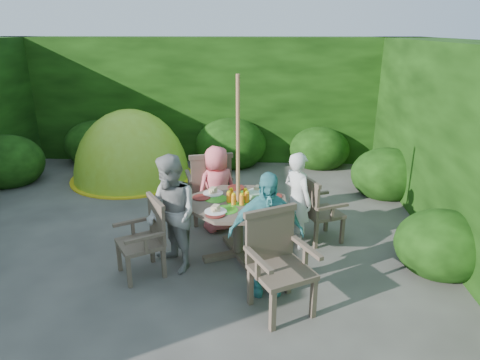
# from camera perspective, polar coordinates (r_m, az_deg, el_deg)

# --- Properties ---
(ground) EXTENTS (60.00, 60.00, 0.00)m
(ground) POSITION_cam_1_polar(r_m,az_deg,el_deg) (5.89, -9.67, -7.58)
(ground) COLOR #413E3A
(ground) RESTS_ON ground
(hedge_enclosure) EXTENTS (9.00, 9.00, 2.50)m
(hedge_enclosure) POSITION_cam_1_polar(r_m,az_deg,el_deg) (6.71, -7.81, 7.25)
(hedge_enclosure) COLOR black
(hedge_enclosure) RESTS_ON ground
(patio_table) EXTENTS (1.64, 1.64, 0.86)m
(patio_table) POSITION_cam_1_polar(r_m,az_deg,el_deg) (5.12, -0.22, -4.06)
(patio_table) COLOR #44372C
(patio_table) RESTS_ON ground
(parasol_pole) EXTENTS (0.06, 0.06, 2.20)m
(parasol_pole) POSITION_cam_1_polar(r_m,az_deg,el_deg) (4.94, -0.27, 1.18)
(parasol_pole) COLOR #906139
(parasol_pole) RESTS_ON ground
(garden_chair_right) EXTENTS (0.61, 0.64, 0.84)m
(garden_chair_right) POSITION_cam_1_polar(r_m,az_deg,el_deg) (5.64, 10.29, -3.81)
(garden_chair_right) COLOR #44372C
(garden_chair_right) RESTS_ON ground
(garden_chair_left) EXTENTS (0.66, 0.67, 0.85)m
(garden_chair_left) POSITION_cam_1_polar(r_m,az_deg,el_deg) (4.95, -12.44, -7.40)
(garden_chair_left) COLOR #44372C
(garden_chair_left) RESTS_ON ground
(garden_chair_back) EXTENTS (0.74, 0.69, 1.02)m
(garden_chair_back) POSITION_cam_1_polar(r_m,az_deg,el_deg) (6.10, -4.05, -0.79)
(garden_chair_back) COLOR #44372C
(garden_chair_back) RESTS_ON ground
(garden_chair_front) EXTENTS (0.76, 0.73, 0.97)m
(garden_chair_front) POSITION_cam_1_polar(r_m,az_deg,el_deg) (4.26, 5.03, -10.63)
(garden_chair_front) COLOR #44372C
(garden_chair_front) RESTS_ON ground
(child_right) EXTENTS (0.51, 0.54, 1.24)m
(child_right) POSITION_cam_1_polar(r_m,az_deg,el_deg) (5.43, 7.65, -2.66)
(child_right) COLOR silver
(child_right) RESTS_ON ground
(child_left) EXTENTS (0.83, 0.84, 1.37)m
(child_left) POSITION_cam_1_polar(r_m,az_deg,el_deg) (4.89, -9.08, -4.55)
(child_left) COLOR #9B9A96
(child_left) RESTS_ON ground
(child_back) EXTENTS (0.70, 0.64, 1.20)m
(child_back) POSITION_cam_1_polar(r_m,az_deg,el_deg) (5.82, -3.09, -1.20)
(child_back) COLOR #FF6974
(child_back) RESTS_ON ground
(child_front) EXTENTS (0.82, 0.42, 1.34)m
(child_front) POSITION_cam_1_polar(r_m,az_deg,el_deg) (4.43, 3.49, -7.18)
(child_front) COLOR teal
(child_front) RESTS_ON ground
(dome_tent) EXTENTS (2.59, 2.59, 2.58)m
(dome_tent) POSITION_cam_1_polar(r_m,az_deg,el_deg) (8.32, -14.12, 0.30)
(dome_tent) COLOR #95BB24
(dome_tent) RESTS_ON ground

